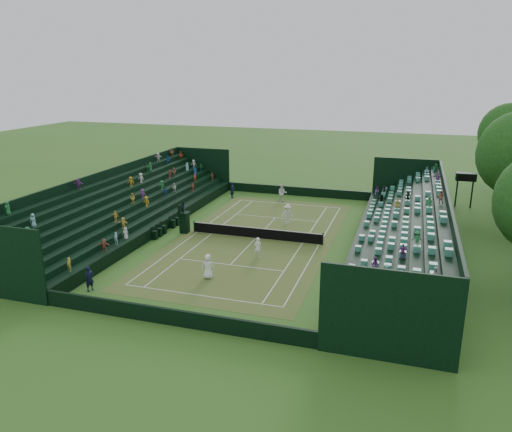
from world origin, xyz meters
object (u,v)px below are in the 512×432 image
at_px(player_near_east, 258,248).
at_px(umpire_chair, 184,220).
at_px(player_near_west, 208,267).
at_px(player_far_east, 287,214).
at_px(tennis_net, 256,232).
at_px(player_far_west, 282,193).

bearing_deg(player_near_east, umpire_chair, -40.14).
relative_size(player_near_west, player_far_east, 0.93).
bearing_deg(player_near_east, player_near_west, 51.96).
relative_size(tennis_net, player_near_east, 6.98).
bearing_deg(player_far_west, tennis_net, -103.07).
xyz_separation_m(tennis_net, player_near_east, (1.52, -4.38, 0.31)).
xyz_separation_m(tennis_net, umpire_chair, (-6.52, -0.44, 0.69)).
height_order(umpire_chair, player_far_east, umpire_chair).
height_order(tennis_net, player_far_west, player_far_west).
height_order(player_near_west, player_far_west, player_far_west).
distance_m(umpire_chair, player_near_west, 10.54).
xyz_separation_m(umpire_chair, player_far_east, (8.08, 5.29, -0.27)).
xyz_separation_m(player_near_east, player_far_west, (-2.43, 16.78, 0.18)).
bearing_deg(tennis_net, player_near_west, -93.77).
height_order(player_near_east, player_far_east, player_far_east).
distance_m(tennis_net, player_near_west, 9.18).
bearing_deg(player_near_east, player_far_east, -104.27).
distance_m(player_near_east, player_far_west, 16.96).
xyz_separation_m(tennis_net, player_far_west, (-0.91, 12.40, 0.49)).
distance_m(player_near_west, player_near_east, 5.23).
bearing_deg(player_near_west, umpire_chair, -77.00).
height_order(player_near_east, player_far_west, player_far_west).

